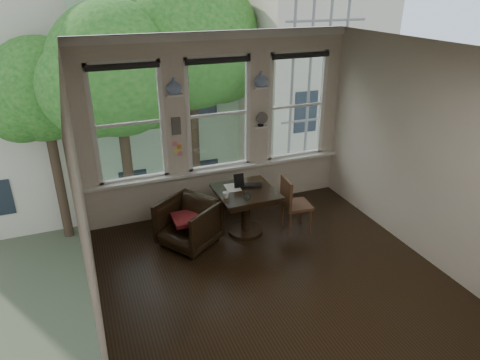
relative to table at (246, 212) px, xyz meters
name	(u,v)px	position (x,y,z in m)	size (l,w,h in m)	color
ground	(273,277)	(-0.08, -1.22, -0.38)	(4.50, 4.50, 0.00)	black
ceiling	(283,50)	(-0.08, -1.22, 2.62)	(4.50, 4.50, 0.00)	silver
wall_back	(218,126)	(-0.08, 1.03, 1.12)	(4.50, 4.50, 0.00)	beige
wall_front	(405,287)	(-0.08, -3.47, 1.12)	(4.50, 4.50, 0.00)	beige
wall_left	(84,209)	(-2.33, -1.22, 1.12)	(4.50, 4.50, 0.00)	beige
wall_right	(422,153)	(2.17, -1.22, 1.12)	(4.50, 4.50, 0.00)	beige
window_left	(128,123)	(-1.53, 1.03, 1.32)	(1.10, 0.12, 1.90)	white
window_center	(218,114)	(-0.08, 1.03, 1.32)	(1.10, 0.12, 1.90)	white
window_right	(296,106)	(1.37, 1.03, 1.32)	(1.10, 0.12, 1.90)	white
shelf_left	(175,95)	(-0.81, 0.93, 1.73)	(0.26, 0.16, 0.03)	white
shelf_right	(261,87)	(0.64, 0.93, 1.73)	(0.26, 0.16, 0.03)	white
intercom	(176,126)	(-0.81, 0.96, 1.23)	(0.14, 0.06, 0.28)	#59544F
sticky_notes	(177,146)	(-0.81, 0.96, 0.88)	(0.16, 0.01, 0.24)	pink
desk_fan	(261,121)	(0.64, 0.91, 1.16)	(0.20, 0.20, 0.24)	#59544F
vase_left	(174,86)	(-0.81, 0.93, 1.86)	(0.24, 0.24, 0.25)	white
vase_right	(261,79)	(0.64, 0.93, 1.86)	(0.24, 0.24, 0.25)	white
table	(246,212)	(0.00, 0.00, 0.00)	(0.90, 0.90, 0.75)	black
armchair_left	(188,223)	(-0.93, 0.00, -0.01)	(0.77, 0.79, 0.72)	black
cushion_red	(188,218)	(-0.93, 0.00, 0.08)	(0.45, 0.45, 0.06)	maroon
side_chair_right	(297,205)	(0.79, -0.23, 0.09)	(0.42, 0.42, 0.92)	#4F331C
laptop	(251,187)	(0.12, 0.06, 0.39)	(0.35, 0.23, 0.03)	black
mug	(226,195)	(-0.37, -0.13, 0.42)	(0.10, 0.10, 0.09)	white
drinking_glass	(247,197)	(-0.10, -0.29, 0.42)	(0.12, 0.12, 0.09)	white
tablet	(239,181)	(-0.05, 0.15, 0.48)	(0.16, 0.02, 0.22)	black
papers	(233,188)	(-0.15, 0.16, 0.38)	(0.22, 0.30, 0.00)	silver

